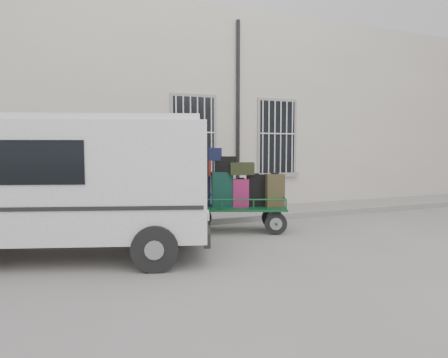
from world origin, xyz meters
TOP-DOWN VIEW (x-y plane):
  - ground at (0.00, 0.00)m, footprint 80.00×80.00m
  - building at (0.00, 5.50)m, footprint 24.00×5.15m
  - sidewalk at (0.00, 2.20)m, footprint 24.00×1.70m
  - luggage_cart at (-0.27, 0.51)m, footprint 2.58×1.77m
  - van at (-3.78, -0.37)m, footprint 5.21×3.44m

SIDE VIEW (x-z plane):
  - ground at x=0.00m, z-range 0.00..0.00m
  - sidewalk at x=0.00m, z-range 0.00..0.15m
  - luggage_cart at x=-0.27m, z-range -0.03..1.89m
  - van at x=-3.78m, z-range 0.18..2.62m
  - building at x=0.00m, z-range 0.00..6.00m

